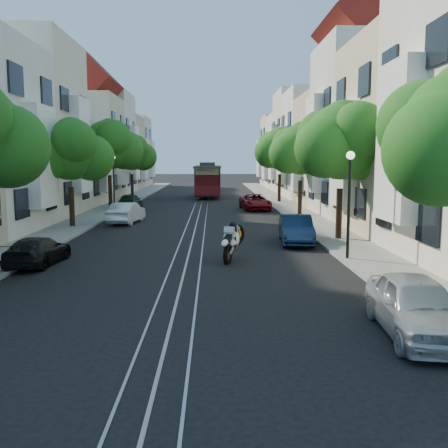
{
  "coord_description": "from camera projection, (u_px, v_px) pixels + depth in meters",
  "views": [
    {
      "loc": [
        1.02,
        -15.12,
        3.94
      ],
      "look_at": [
        1.46,
        4.1,
        1.47
      ],
      "focal_mm": 40.0,
      "sensor_mm": 36.0,
      "label": 1
    }
  ],
  "objects": [
    {
      "name": "sportbike_rider",
      "position": [
        232.0,
        239.0,
        19.61
      ],
      "size": [
        1.0,
        2.26,
        1.63
      ],
      "rotation": [
        0.0,
        0.0,
        -0.31
      ],
      "color": "black",
      "rests_on": "ground"
    },
    {
      "name": "townhouses_east",
      "position": [
        339.0,
        145.0,
        42.76
      ],
      "size": [
        7.75,
        72.0,
        12.0
      ],
      "color": "beige",
      "rests_on": "ground"
    },
    {
      "name": "parked_car_w_mid",
      "position": [
        126.0,
        213.0,
        31.26
      ],
      "size": [
        1.89,
        4.13,
        1.31
      ],
      "primitive_type": "imported",
      "rotation": [
        0.0,
        0.0,
        3.01
      ],
      "color": "white",
      "rests_on": "ground"
    },
    {
      "name": "tree_e_d",
      "position": [
        281.0,
        150.0,
        45.73
      ],
      "size": [
        5.01,
        4.16,
        6.85
      ],
      "color": "black",
      "rests_on": "ground"
    },
    {
      "name": "cable_car",
      "position": [
        208.0,
        179.0,
        52.79
      ],
      "size": [
        2.79,
        8.78,
        3.37
      ],
      "rotation": [
        0.0,
        0.0,
        -0.01
      ],
      "color": "black",
      "rests_on": "ground"
    },
    {
      "name": "townhouses_west",
      "position": [
        61.0,
        146.0,
        42.24
      ],
      "size": [
        7.75,
        72.0,
        11.76
      ],
      "color": "silver",
      "rests_on": "ground"
    },
    {
      "name": "rail_right",
      "position": [
        207.0,
        206.0,
        43.25
      ],
      "size": [
        0.06,
        80.0,
        0.02
      ],
      "primitive_type": "cube",
      "color": "gray",
      "rests_on": "ground"
    },
    {
      "name": "lane_line",
      "position": [
        201.0,
        206.0,
        43.24
      ],
      "size": [
        0.08,
        80.0,
        0.01
      ],
      "primitive_type": "cube",
      "color": "tan",
      "rests_on": "ground"
    },
    {
      "name": "lamp_west",
      "position": [
        114.0,
        175.0,
        36.79
      ],
      "size": [
        0.32,
        0.32,
        4.16
      ],
      "color": "black",
      "rests_on": "ground"
    },
    {
      "name": "lamp_east",
      "position": [
        349.0,
        189.0,
        19.22
      ],
      "size": [
        0.32,
        0.32,
        4.16
      ],
      "color": "black",
      "rests_on": "ground"
    },
    {
      "name": "tree_w_b",
      "position": [
        71.0,
        152.0,
        28.61
      ],
      "size": [
        4.72,
        3.87,
        6.27
      ],
      "color": "black",
      "rests_on": "ground"
    },
    {
      "name": "sidewalk_west",
      "position": [
        117.0,
        205.0,
        43.07
      ],
      "size": [
        2.5,
        80.0,
        0.12
      ],
      "primitive_type": "cube",
      "color": "gray",
      "rests_on": "ground"
    },
    {
      "name": "parked_car_e_mid",
      "position": [
        296.0,
        229.0,
        23.64
      ],
      "size": [
        1.72,
        4.19,
        1.35
      ],
      "primitive_type": "imported",
      "rotation": [
        0.0,
        0.0,
        -0.07
      ],
      "color": "#0B1C38",
      "rests_on": "ground"
    },
    {
      "name": "rail_left",
      "position": [
        195.0,
        206.0,
        43.23
      ],
      "size": [
        0.06,
        80.0,
        0.02
      ],
      "primitive_type": "cube",
      "color": "gray",
      "rests_on": "ground"
    },
    {
      "name": "tree_e_b",
      "position": [
        342.0,
        143.0,
        23.93
      ],
      "size": [
        4.93,
        4.08,
        6.68
      ],
      "color": "black",
      "rests_on": "ground"
    },
    {
      "name": "parked_car_e_near",
      "position": [
        416.0,
        306.0,
        11.23
      ],
      "size": [
        1.89,
        4.11,
        1.36
      ],
      "primitive_type": "imported",
      "rotation": [
        0.0,
        0.0,
        -0.07
      ],
      "color": "#A3AAAF",
      "rests_on": "ground"
    },
    {
      "name": "parked_car_e_far",
      "position": [
        255.0,
        202.0,
        39.64
      ],
      "size": [
        2.47,
        4.66,
        1.25
      ],
      "primitive_type": "imported",
      "rotation": [
        0.0,
        0.0,
        0.09
      ],
      "color": "maroon",
      "rests_on": "ground"
    },
    {
      "name": "rail_slot",
      "position": [
        201.0,
        206.0,
        43.24
      ],
      "size": [
        0.06,
        80.0,
        0.02
      ],
      "primitive_type": "cube",
      "color": "gray",
      "rests_on": "ground"
    },
    {
      "name": "ground",
      "position": [
        201.0,
        206.0,
        43.24
      ],
      "size": [
        200.0,
        200.0,
        0.0
      ],
      "primitive_type": "plane",
      "color": "black",
      "rests_on": "ground"
    },
    {
      "name": "tree_e_c",
      "position": [
        302.0,
        151.0,
        34.86
      ],
      "size": [
        4.84,
        3.99,
        6.52
      ],
      "color": "black",
      "rests_on": "ground"
    },
    {
      "name": "tree_w_d",
      "position": [
        132.0,
        153.0,
        50.4
      ],
      "size": [
        4.84,
        3.99,
        6.52
      ],
      "color": "black",
      "rests_on": "ground"
    },
    {
      "name": "parked_car_w_far",
      "position": [
        130.0,
        201.0,
        39.96
      ],
      "size": [
        1.61,
        3.84,
        1.3
      ],
      "primitive_type": "imported",
      "rotation": [
        0.0,
        0.0,
        3.12
      ],
      "color": "black",
      "rests_on": "ground"
    },
    {
      "name": "sidewalk_east",
      "position": [
        284.0,
        205.0,
        43.39
      ],
      "size": [
        2.5,
        80.0,
        0.12
      ],
      "primitive_type": "cube",
      "color": "gray",
      "rests_on": "ground"
    },
    {
      "name": "parked_car_w_near",
      "position": [
        38.0,
        251.0,
        18.82
      ],
      "size": [
        1.78,
        3.8,
        1.07
      ],
      "primitive_type": "imported",
      "rotation": [
        0.0,
        0.0,
        3.07
      ],
      "color": "black",
      "rests_on": "ground"
    },
    {
      "name": "tree_w_c",
      "position": [
        110.0,
        146.0,
        39.43
      ],
      "size": [
        5.13,
        4.28,
        7.09
      ],
      "color": "black",
      "rests_on": "ground"
    }
  ]
}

